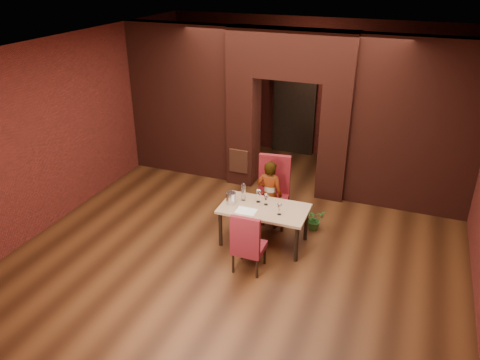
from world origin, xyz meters
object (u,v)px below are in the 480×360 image
object	(u,v)px
chair_far	(272,193)
wine_glass_c	(279,209)
wine_glass_a	(258,196)
person_seated	(269,194)
chair_near	(249,241)
water_bottle	(243,192)
dining_table	(264,225)
potted_plant	(314,220)
wine_glass_b	(266,200)
wine_bucket	(231,198)

from	to	relation	value
chair_far	wine_glass_c	size ratio (longest dim) A/B	6.61
wine_glass_a	chair_far	bearing A→B (deg)	81.52
chair_far	person_seated	bearing A→B (deg)	-104.00
chair_near	person_seated	distance (m)	1.33
wine_glass_a	water_bottle	distance (m)	0.26
chair_far	chair_near	size ratio (longest dim) A/B	1.24
dining_table	wine_glass_a	distance (m)	0.49
potted_plant	chair_far	bearing A→B (deg)	-173.58
wine_glass_b	potted_plant	bearing A→B (deg)	42.35
chair_far	water_bottle	distance (m)	0.66
wine_glass_b	wine_glass_a	bearing A→B (deg)	163.40
person_seated	potted_plant	bearing A→B (deg)	-165.16
wine_glass_b	wine_bucket	xyz separation A→B (m)	(-0.55, -0.17, 0.00)
wine_glass_a	potted_plant	bearing A→B (deg)	34.97
wine_bucket	water_bottle	distance (m)	0.25
water_bottle	wine_glass_a	bearing A→B (deg)	5.69
wine_glass_a	wine_bucket	size ratio (longest dim) A/B	1.12
chair_near	potted_plant	xyz separation A→B (m)	(0.67, 1.51, -0.31)
potted_plant	water_bottle	bearing A→B (deg)	-150.79
person_seated	water_bottle	world-z (taller)	person_seated
chair_far	wine_glass_b	distance (m)	0.57
chair_far	water_bottle	bearing A→B (deg)	-129.88
wine_glass_b	potted_plant	xyz separation A→B (m)	(0.70, 0.64, -0.58)
wine_glass_b	wine_glass_c	xyz separation A→B (m)	(0.30, -0.23, -0.00)
wine_glass_b	person_seated	bearing A→B (deg)	100.68
wine_bucket	water_bottle	world-z (taller)	water_bottle
chair_near	person_seated	world-z (taller)	person_seated
wine_glass_c	water_bottle	size ratio (longest dim) A/B	0.60
dining_table	wine_bucket	size ratio (longest dim) A/B	7.26
dining_table	chair_far	world-z (taller)	chair_far
person_seated	chair_near	bearing A→B (deg)	96.38
dining_table	wine_glass_c	distance (m)	0.54
dining_table	chair_near	distance (m)	0.78
chair_far	potted_plant	bearing A→B (deg)	-1.34
person_seated	wine_glass_c	bearing A→B (deg)	120.85
wine_glass_c	dining_table	bearing A→B (deg)	156.76
wine_glass_c	potted_plant	size ratio (longest dim) A/B	0.50
chair_near	potted_plant	size ratio (longest dim) A/B	2.67
water_bottle	potted_plant	distance (m)	1.42
wine_glass_c	water_bottle	bearing A→B (deg)	160.50
wine_glass_a	water_bottle	xyz separation A→B (m)	(-0.26, -0.03, 0.05)
chair_far	water_bottle	xyz separation A→B (m)	(-0.33, -0.53, 0.21)
chair_far	chair_near	distance (m)	1.43
chair_near	potted_plant	world-z (taller)	chair_near
wine_bucket	chair_far	bearing A→B (deg)	56.32
water_bottle	chair_far	bearing A→B (deg)	57.88
chair_near	person_seated	bearing A→B (deg)	-85.95
person_seated	potted_plant	size ratio (longest dim) A/B	3.36
chair_near	wine_glass_b	size ratio (longest dim) A/B	5.24
person_seated	wine_glass_c	size ratio (longest dim) A/B	6.71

